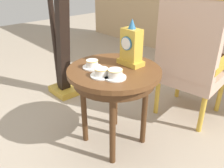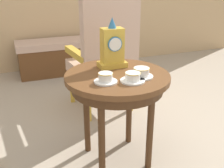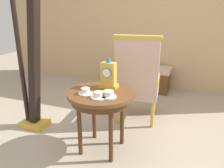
{
  "view_description": "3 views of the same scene",
  "coord_description": "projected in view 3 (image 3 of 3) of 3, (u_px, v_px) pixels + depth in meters",
  "views": [
    {
      "loc": [
        1.16,
        -1.06,
        1.29
      ],
      "look_at": [
        0.01,
        -0.03,
        0.52
      ],
      "focal_mm": 37.34,
      "sensor_mm": 36.0,
      "label": 1
    },
    {
      "loc": [
        -0.59,
        -1.55,
        1.25
      ],
      "look_at": [
        -0.02,
        -0.06,
        0.6
      ],
      "focal_mm": 44.11,
      "sensor_mm": 36.0,
      "label": 2
    },
    {
      "loc": [
        0.87,
        -1.92,
        1.43
      ],
      "look_at": [
        0.11,
        0.08,
        0.71
      ],
      "focal_mm": 36.08,
      "sensor_mm": 36.0,
      "label": 3
    }
  ],
  "objects": [
    {
      "name": "teacup_right",
      "position": [
        98.0,
        95.0,
        2.06
      ],
      "size": [
        0.15,
        0.15,
        0.06
      ],
      "color": "white",
      "rests_on": "side_table"
    },
    {
      "name": "armchair",
      "position": [
        137.0,
        78.0,
        2.82
      ],
      "size": [
        0.6,
        0.59,
        1.14
      ],
      "color": "#CCA893",
      "rests_on": "ground"
    },
    {
      "name": "wall_back",
      "position": [
        150.0,
        10.0,
        4.0
      ],
      "size": [
        6.0,
        0.1,
        2.8
      ],
      "primitive_type": "cube",
      "color": "tan",
      "rests_on": "ground"
    },
    {
      "name": "teacup_left",
      "position": [
        86.0,
        91.0,
        2.15
      ],
      "size": [
        0.14,
        0.14,
        0.06
      ],
      "color": "white",
      "rests_on": "side_table"
    },
    {
      "name": "window_bench",
      "position": [
        142.0,
        78.0,
        4.12
      ],
      "size": [
        1.01,
        0.4,
        0.44
      ],
      "color": "#CCA893",
      "rests_on": "ground"
    },
    {
      "name": "ground_plane",
      "position": [
        100.0,
        146.0,
        2.45
      ],
      "size": [
        10.0,
        10.0,
        0.0
      ],
      "primitive_type": "plane",
      "color": "tan"
    },
    {
      "name": "side_table",
      "position": [
        101.0,
        99.0,
        2.24
      ],
      "size": [
        0.68,
        0.68,
        0.65
      ],
      "color": "brown",
      "rests_on": "ground"
    },
    {
      "name": "harp",
      "position": [
        31.0,
        68.0,
        2.62
      ],
      "size": [
        0.4,
        0.24,
        1.89
      ],
      "color": "gold",
      "rests_on": "ground"
    },
    {
      "name": "teacup_center",
      "position": [
        109.0,
        94.0,
        2.07
      ],
      "size": [
        0.15,
        0.15,
        0.06
      ],
      "color": "white",
      "rests_on": "side_table"
    },
    {
      "name": "mantel_clock",
      "position": [
        109.0,
        75.0,
        2.29
      ],
      "size": [
        0.19,
        0.11,
        0.34
      ],
      "color": "gold",
      "rests_on": "side_table"
    }
  ]
}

